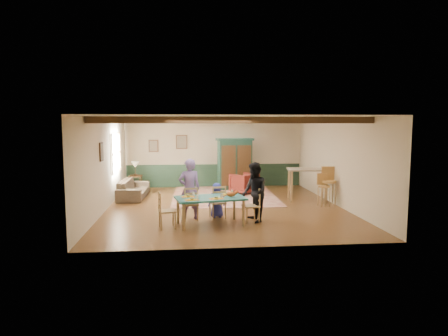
{
  "coord_description": "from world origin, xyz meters",
  "views": [
    {
      "loc": [
        -1.2,
        -11.85,
        2.53
      ],
      "look_at": [
        0.02,
        0.39,
        1.15
      ],
      "focal_mm": 32.0,
      "sensor_mm": 36.0,
      "label": 1
    }
  ],
  "objects": [
    {
      "name": "area_rug",
      "position": [
        0.18,
        1.9,
        0.01
      ],
      "size": [
        3.66,
        4.3,
        0.01
      ],
      "primitive_type": "cube",
      "rotation": [
        0.0,
        0.0,
        -0.03
      ],
      "color": "beige",
      "rests_on": "floor"
    },
    {
      "name": "person_man",
      "position": [
        -1.08,
        -1.45,
        0.81
      ],
      "size": [
        0.65,
        0.49,
        1.61
      ],
      "primitive_type": "imported",
      "rotation": [
        0.0,
        0.0,
        3.33
      ],
      "color": "#7D61A7",
      "rests_on": "floor"
    },
    {
      "name": "window_left",
      "position": [
        -3.47,
        1.7,
        1.55
      ],
      "size": [
        0.06,
        1.6,
        1.3
      ],
      "primitive_type": null,
      "color": "white",
      "rests_on": "wall_left"
    },
    {
      "name": "dining_table",
      "position": [
        -0.57,
        -2.12,
        0.35
      ],
      "size": [
        1.83,
        1.23,
        0.7
      ],
      "primitive_type": null,
      "rotation": [
        0.0,
        0.0,
        0.19
      ],
      "color": "#1F635E",
      "rests_on": "floor"
    },
    {
      "name": "dining_chair_far_left",
      "position": [
        -1.06,
        -1.52,
        0.44
      ],
      "size": [
        0.46,
        0.48,
        0.89
      ],
      "primitive_type": null,
      "rotation": [
        0.0,
        0.0,
        3.33
      ],
      "color": "#A17F50",
      "rests_on": "floor"
    },
    {
      "name": "picture_back_b",
      "position": [
        -2.4,
        3.97,
        1.65
      ],
      "size": [
        0.38,
        0.04,
        0.48
      ],
      "primitive_type": null,
      "color": "gray",
      "rests_on": "wall_back"
    },
    {
      "name": "ceiling_beam_front",
      "position": [
        0.0,
        -2.3,
        2.61
      ],
      "size": [
        6.95,
        0.16,
        0.16
      ],
      "primitive_type": "cube",
      "color": "#331F0E",
      "rests_on": "ceiling"
    },
    {
      "name": "wall_right",
      "position": [
        3.5,
        0.0,
        1.35
      ],
      "size": [
        0.02,
        8.0,
        2.7
      ],
      "primitive_type": "cube",
      "color": "beige",
      "rests_on": "floor"
    },
    {
      "name": "place_setting_far_left",
      "position": [
        -1.12,
        -1.98,
        0.76
      ],
      "size": [
        0.42,
        0.35,
        0.11
      ],
      "primitive_type": null,
      "rotation": [
        0.0,
        0.0,
        0.19
      ],
      "color": "yellow",
      "rests_on": "dining_table"
    },
    {
      "name": "counter_table",
      "position": [
        2.79,
        0.69,
        0.53
      ],
      "size": [
        1.36,
        0.9,
        1.07
      ],
      "primitive_type": null,
      "rotation": [
        0.0,
        0.0,
        -0.12
      ],
      "color": "beige",
      "rests_on": "floor"
    },
    {
      "name": "wall_back",
      "position": [
        0.0,
        4.0,
        1.35
      ],
      "size": [
        7.0,
        0.02,
        2.7
      ],
      "primitive_type": "cube",
      "color": "beige",
      "rests_on": "floor"
    },
    {
      "name": "end_table",
      "position": [
        -3.04,
        3.29,
        0.29
      ],
      "size": [
        0.49,
        0.49,
        0.58
      ],
      "primitive_type": null,
      "rotation": [
        0.0,
        0.0,
        -0.04
      ],
      "color": "#331F0E",
      "rests_on": "floor"
    },
    {
      "name": "wainscot_back",
      "position": [
        0.0,
        3.98,
        0.45
      ],
      "size": [
        6.95,
        0.03,
        0.9
      ],
      "primitive_type": "cube",
      "color": "#1A3121",
      "rests_on": "floor"
    },
    {
      "name": "floor",
      "position": [
        0.0,
        0.0,
        0.0
      ],
      "size": [
        8.0,
        8.0,
        0.0
      ],
      "primitive_type": "plane",
      "color": "#563318",
      "rests_on": "ground"
    },
    {
      "name": "wall_left",
      "position": [
        -3.5,
        0.0,
        1.35
      ],
      "size": [
        0.02,
        8.0,
        2.7
      ],
      "primitive_type": "cube",
      "color": "beige",
      "rests_on": "floor"
    },
    {
      "name": "armoire",
      "position": [
        0.72,
        3.28,
        0.98
      ],
      "size": [
        1.46,
        0.74,
        1.97
      ],
      "primitive_type": "cube",
      "rotation": [
        0.0,
        0.0,
        0.13
      ],
      "color": "#133026",
      "rests_on": "floor"
    },
    {
      "name": "ceiling_beam_back",
      "position": [
        0.0,
        3.0,
        2.61
      ],
      "size": [
        6.95,
        0.16,
        0.16
      ],
      "primitive_type": "cube",
      "color": "#331F0E",
      "rests_on": "ceiling"
    },
    {
      "name": "sofa",
      "position": [
        -2.94,
        1.84,
        0.31
      ],
      "size": [
        0.92,
        2.15,
        0.62
      ],
      "primitive_type": "imported",
      "rotation": [
        0.0,
        0.0,
        1.52
      ],
      "color": "#45392B",
      "rests_on": "floor"
    },
    {
      "name": "cat",
      "position": [
        -0.05,
        -2.11,
        0.79
      ],
      "size": [
        0.35,
        0.19,
        0.17
      ],
      "primitive_type": null,
      "rotation": [
        0.0,
        0.0,
        0.19
      ],
      "color": "#D55E25",
      "rests_on": "dining_table"
    },
    {
      "name": "place_setting_near_center",
      "position": [
        -0.43,
        -2.33,
        0.76
      ],
      "size": [
        0.42,
        0.35,
        0.11
      ],
      "primitive_type": null,
      "rotation": [
        0.0,
        0.0,
        0.19
      ],
      "color": "yellow",
      "rests_on": "dining_table"
    },
    {
      "name": "table_lamp",
      "position": [
        -3.04,
        3.29,
        0.84
      ],
      "size": [
        0.33,
        0.33,
        0.53
      ],
      "primitive_type": null,
      "rotation": [
        0.0,
        0.0,
        -0.14
      ],
      "color": "beige",
      "rests_on": "end_table"
    },
    {
      "name": "person_woman",
      "position": [
        0.58,
        -1.9,
        0.77
      ],
      "size": [
        0.71,
        0.85,
        1.54
      ],
      "primitive_type": "imported",
      "rotation": [
        0.0,
        0.0,
        -1.38
      ],
      "color": "black",
      "rests_on": "floor"
    },
    {
      "name": "ceiling_beam_mid",
      "position": [
        0.0,
        0.4,
        2.61
      ],
      "size": [
        6.95,
        0.16,
        0.16
      ],
      "primitive_type": "cube",
      "color": "#331F0E",
      "rests_on": "ceiling"
    },
    {
      "name": "dining_chair_end_left",
      "position": [
        -1.63,
        -2.32,
        0.44
      ],
      "size": [
        0.48,
        0.46,
        0.89
      ],
      "primitive_type": null,
      "rotation": [
        0.0,
        0.0,
        1.76
      ],
      "color": "#A17F50",
      "rests_on": "floor"
    },
    {
      "name": "bar_stool_right",
      "position": [
        3.24,
        -0.09,
        0.6
      ],
      "size": [
        0.47,
        0.51,
        1.2
      ],
      "primitive_type": null,
      "rotation": [
        0.0,
        0.0,
        -0.1
      ],
      "color": "#BC8B49",
      "rests_on": "floor"
    },
    {
      "name": "place_setting_near_left",
      "position": [
        -1.03,
        -2.44,
        0.76
      ],
      "size": [
        0.42,
        0.35,
        0.11
      ],
      "primitive_type": null,
      "rotation": [
        0.0,
        0.0,
        0.19
      ],
      "color": "yellow",
      "rests_on": "dining_table"
    },
    {
      "name": "bar_stool_left",
      "position": [
        3.04,
        -0.19,
        0.5
      ],
      "size": [
        0.38,
        0.41,
        1.0
      ],
      "primitive_type": null,
      "rotation": [
        0.0,
        0.0,
        0.07
      ],
      "color": "#BC8B49",
      "rests_on": "floor"
    },
    {
      "name": "dining_chair_end_right",
      "position": [
        0.49,
        -1.92,
        0.44
      ],
      "size": [
        0.48,
        0.46,
        0.89
      ],
      "primitive_type": null,
      "rotation": [
        0.0,
        0.0,
        -1.38
      ],
      "color": "#A17F50",
      "rests_on": "floor"
    },
    {
      "name": "armchair",
      "position": [
        0.94,
        2.26,
        0.37
      ],
      "size": [
        1.13,
        1.13,
        0.75
      ],
      "primitive_type": "imported",
      "rotation": [
        0.0,
        0.0,
        -2.5
      ],
      "color": "#45100D",
      "rests_on": "floor"
    },
    {
      "name": "person_child",
      "position": [
        -0.34,
        -1.31,
        0.47
      ],
      "size": [
        0.51,
        0.38,
        0.94
      ],
      "primitive_type": "imported",
      "rotation": [
        0.0,
        0.0,
        3.33
      ],
      "color": "#2932A6",
      "rests_on": "floor"
    },
    {
      "name": "picture_left_wall",
      "position": [
        -3.47,
        -0.6,
        1.75
      ],
      "size": [
        0.04,
        0.42,
        0.52
      ],
      "primitive_type": null,
      "color": "gray",
      "rests_on": "wall_left"
    },
    {
      "name": "dining_chair_far_right",
      "position": [
        -0.33,
        -1.39,
        0.44
      ],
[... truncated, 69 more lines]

